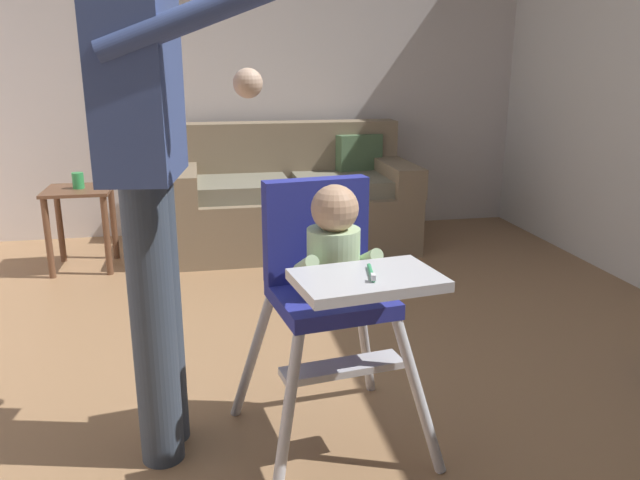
# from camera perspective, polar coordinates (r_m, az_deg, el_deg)

# --- Properties ---
(ground) EXTENTS (6.04, 6.99, 0.10)m
(ground) POSITION_cam_1_polar(r_m,az_deg,el_deg) (2.49, -3.04, -16.29)
(ground) COLOR #9A734D
(wall_far) EXTENTS (5.24, 0.06, 2.64)m
(wall_far) POSITION_cam_1_polar(r_m,az_deg,el_deg) (4.82, -8.02, 16.33)
(wall_far) COLOR silver
(wall_far) RESTS_ON ground
(couch) EXTENTS (1.69, 0.86, 0.86)m
(couch) POSITION_cam_1_polar(r_m,az_deg,el_deg) (4.44, -2.63, 3.70)
(couch) COLOR #837058
(couch) RESTS_ON ground
(high_chair) EXTENTS (0.68, 0.79, 0.92)m
(high_chair) POSITION_cam_1_polar(r_m,az_deg,el_deg) (2.01, 1.01, -2.75)
(high_chair) COLOR silver
(high_chair) RESTS_ON ground
(adult_standing) EXTENTS (0.51, 0.54, 1.71)m
(adult_standing) POSITION_cam_1_polar(r_m,az_deg,el_deg) (1.96, -15.58, 6.44)
(adult_standing) COLOR #3A4656
(adult_standing) RESTS_ON ground
(side_table) EXTENTS (0.40, 0.40, 0.52)m
(side_table) POSITION_cam_1_polar(r_m,az_deg,el_deg) (4.20, -21.17, 2.57)
(side_table) COLOR brown
(side_table) RESTS_ON ground
(sippy_cup) EXTENTS (0.07, 0.07, 0.10)m
(sippy_cup) POSITION_cam_1_polar(r_m,az_deg,el_deg) (4.16, -21.35, 5.11)
(sippy_cup) COLOR green
(sippy_cup) RESTS_ON side_table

